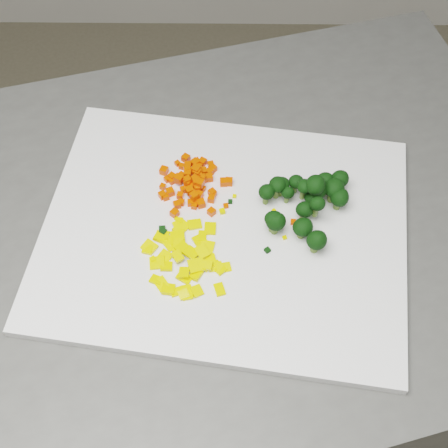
{
  "coord_description": "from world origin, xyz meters",
  "views": [
    {
      "loc": [
        -0.3,
        0.03,
        1.58
      ],
      "look_at": [
        -0.3,
        0.46,
        0.92
      ],
      "focal_mm": 50.0,
      "sensor_mm": 36.0,
      "label": 1
    }
  ],
  "objects_px": {
    "carrot_pile": "(192,182)",
    "broccoli_pile": "(313,203)",
    "cutting_board": "(224,231)",
    "pepper_pile": "(189,256)",
    "counter_block": "(211,354)"
  },
  "relations": [
    {
      "from": "counter_block",
      "to": "cutting_board",
      "type": "bearing_deg",
      "value": -28.33
    },
    {
      "from": "pepper_pile",
      "to": "carrot_pile",
      "type": "bearing_deg",
      "value": 89.99
    },
    {
      "from": "cutting_board",
      "to": "pepper_pile",
      "type": "bearing_deg",
      "value": -133.14
    },
    {
      "from": "carrot_pile",
      "to": "pepper_pile",
      "type": "distance_m",
      "value": 0.11
    },
    {
      "from": "carrot_pile",
      "to": "pepper_pile",
      "type": "xyz_separation_m",
      "value": [
        -0.0,
        -0.11,
        -0.01
      ]
    },
    {
      "from": "carrot_pile",
      "to": "pepper_pile",
      "type": "bearing_deg",
      "value": -90.01
    },
    {
      "from": "counter_block",
      "to": "cutting_board",
      "type": "xyz_separation_m",
      "value": [
        0.02,
        -0.01,
        0.46
      ]
    },
    {
      "from": "counter_block",
      "to": "pepper_pile",
      "type": "height_order",
      "value": "pepper_pile"
    },
    {
      "from": "counter_block",
      "to": "pepper_pile",
      "type": "relative_size",
      "value": 7.79
    },
    {
      "from": "cutting_board",
      "to": "broccoli_pile",
      "type": "distance_m",
      "value": 0.12
    },
    {
      "from": "counter_block",
      "to": "carrot_pile",
      "type": "xyz_separation_m",
      "value": [
        -0.02,
        0.05,
        0.48
      ]
    },
    {
      "from": "cutting_board",
      "to": "pepper_pile",
      "type": "xyz_separation_m",
      "value": [
        -0.04,
        -0.05,
        0.01
      ]
    },
    {
      "from": "carrot_pile",
      "to": "broccoli_pile",
      "type": "xyz_separation_m",
      "value": [
        0.15,
        -0.04,
        0.01
      ]
    },
    {
      "from": "counter_block",
      "to": "cutting_board",
      "type": "height_order",
      "value": "cutting_board"
    },
    {
      "from": "carrot_pile",
      "to": "pepper_pile",
      "type": "height_order",
      "value": "carrot_pile"
    }
  ]
}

